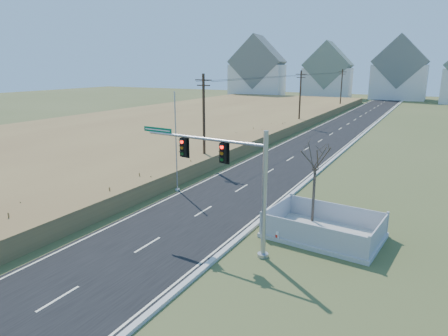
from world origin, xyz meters
TOP-DOWN VIEW (x-y plane):
  - ground at (0.00, 0.00)m, footprint 260.00×260.00m
  - road at (0.00, 50.00)m, footprint 8.00×180.00m
  - curb at (4.15, 50.00)m, footprint 0.30×180.00m
  - reed_marsh at (-24.00, 40.00)m, footprint 38.00×110.00m
  - utility_pole_near at (-6.50, 15.00)m, footprint 1.80×0.26m
  - utility_pole_mid at (-6.50, 45.00)m, footprint 1.80×0.26m
  - utility_pole_far at (-6.50, 75.00)m, footprint 1.80×0.26m
  - condo_nw at (-38.00, 100.00)m, footprint 17.69×13.38m
  - condo_nnw at (-18.00, 108.00)m, footprint 14.93×11.17m
  - condo_n at (2.00, 112.00)m, footprint 15.27×10.20m
  - traffic_signal_mast at (4.33, -0.02)m, footprint 8.35×1.04m
  - fence_enclosure at (8.29, 3.81)m, footprint 6.76×4.95m
  - open_sign at (6.03, 2.00)m, footprint 0.43×0.29m
  - flagpole at (-4.30, 7.12)m, footprint 0.35×0.35m
  - bare_tree at (7.18, 5.36)m, footprint 2.10×2.10m

SIDE VIEW (x-z plane):
  - ground at x=0.00m, z-range 0.00..0.00m
  - road at x=0.00m, z-range 0.00..0.06m
  - curb at x=4.15m, z-range 0.00..0.18m
  - fence_enclosure at x=8.29m, z-range -0.44..1.01m
  - open_sign at x=6.03m, z-range 0.02..0.61m
  - reed_marsh at x=-24.00m, z-range 0.00..1.30m
  - flagpole at x=-4.30m, z-range -0.79..7.04m
  - traffic_signal_mast at x=4.33m, z-range 0.81..7.48m
  - bare_tree at x=7.18m, z-range 1.71..7.28m
  - utility_pole_near at x=-6.50m, z-range 0.18..9.18m
  - utility_pole_mid at x=-6.50m, z-range 0.18..9.18m
  - utility_pole_far at x=-6.50m, z-range 0.18..9.18m
  - condo_nnw at x=-18.00m, z-range -1.58..15.45m
  - condo_n at x=2.00m, z-range -1.66..16.88m
  - condo_nw at x=-38.00m, z-range -1.82..17.23m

